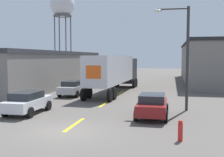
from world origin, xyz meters
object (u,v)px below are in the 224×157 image
(water_tower, at_px, (62,5))
(street_lamp, at_px, (183,50))
(semi_truck, at_px, (115,70))
(parked_car_left_far, at_px, (73,88))
(parked_car_right_near, at_px, (152,105))
(fire_hydrant, at_px, (180,131))
(parked_car_left_near, at_px, (28,102))

(water_tower, bearing_deg, street_lamp, -59.39)
(semi_truck, relative_size, parked_car_left_far, 3.38)
(parked_car_right_near, xyz_separation_m, street_lamp, (1.92, 2.75, 3.48))
(water_tower, relative_size, fire_hydrant, 20.76)
(semi_truck, bearing_deg, parked_car_left_far, -133.43)
(water_tower, bearing_deg, parked_car_left_far, -66.93)
(semi_truck, xyz_separation_m, water_tower, (-21.27, 38.31, 14.30))
(parked_car_left_far, height_order, fire_hydrant, parked_car_left_far)
(parked_car_left_near, height_order, street_lamp, street_lamp)
(parked_car_left_near, relative_size, fire_hydrant, 4.40)
(semi_truck, xyz_separation_m, fire_hydrant, (6.33, -16.46, -1.90))
(parked_car_left_near, distance_m, parked_car_left_far, 8.85)
(parked_car_left_far, bearing_deg, semi_truck, 43.53)
(water_tower, distance_m, fire_hydrant, 63.43)
(parked_car_left_far, xyz_separation_m, fire_hydrant, (9.86, -13.11, -0.30))
(water_tower, relative_size, street_lamp, 2.75)
(parked_car_left_far, distance_m, parked_car_right_near, 11.73)
(parked_car_left_far, relative_size, street_lamp, 0.58)
(parked_car_right_near, relative_size, street_lamp, 0.58)
(semi_truck, height_order, water_tower, water_tower)
(parked_car_right_near, relative_size, fire_hydrant, 4.40)
(semi_truck, bearing_deg, water_tower, 122.08)
(semi_truck, distance_m, street_lamp, 11.29)
(fire_hydrant, bearing_deg, street_lamp, 87.40)
(parked_car_right_near, xyz_separation_m, fire_hydrant, (1.58, -4.80, -0.30))
(parked_car_left_far, height_order, street_lamp, street_lamp)
(parked_car_left_near, bearing_deg, fire_hydrant, -23.35)
(fire_hydrant, bearing_deg, water_tower, 116.74)
(parked_car_left_near, relative_size, parked_car_left_far, 1.00)
(parked_car_left_near, xyz_separation_m, parked_car_left_far, (0.00, 8.85, 0.00))
(parked_car_right_near, bearing_deg, fire_hydrant, -71.76)
(street_lamp, xyz_separation_m, fire_hydrant, (-0.34, -7.55, -3.79))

